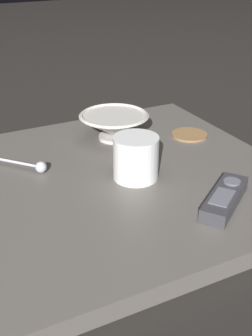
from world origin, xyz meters
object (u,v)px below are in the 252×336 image
(teaspoon, at_px, (33,166))
(tv_remote_near, at_px, (225,198))
(coffee_mug, at_px, (136,158))
(cereal_bowl, at_px, (114,125))
(drink_coaster, at_px, (189,135))

(teaspoon, xyz_separation_m, tv_remote_near, (-0.28, -0.26, 0.00))
(tv_remote_near, bearing_deg, coffee_mug, 29.16)
(cereal_bowl, xyz_separation_m, teaspoon, (-0.07, 0.22, -0.02))
(teaspoon, relative_size, drink_coaster, 1.36)
(teaspoon, distance_m, drink_coaster, 0.39)
(coffee_mug, bearing_deg, teaspoon, 55.11)
(coffee_mug, distance_m, teaspoon, 0.21)
(cereal_bowl, xyz_separation_m, tv_remote_near, (-0.36, -0.04, -0.02))
(drink_coaster, bearing_deg, tv_remote_near, 156.86)
(teaspoon, relative_size, tv_remote_near, 0.77)
(coffee_mug, relative_size, drink_coaster, 1.04)
(tv_remote_near, distance_m, drink_coaster, 0.32)
(tv_remote_near, xyz_separation_m, drink_coaster, (0.29, -0.12, -0.01))
(teaspoon, height_order, tv_remote_near, tv_remote_near)
(cereal_bowl, height_order, tv_remote_near, cereal_bowl)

